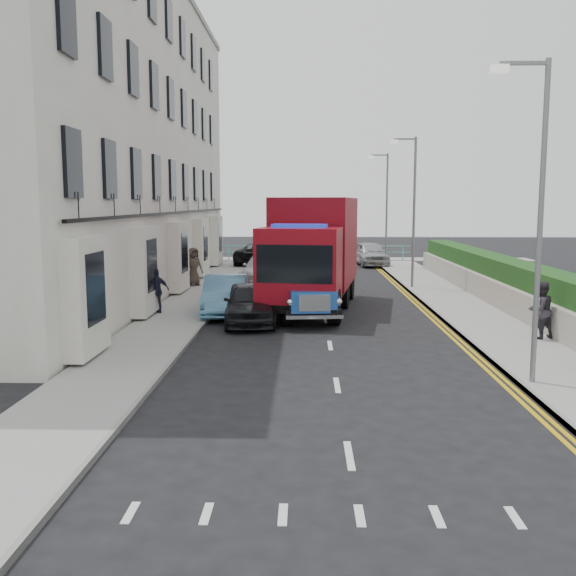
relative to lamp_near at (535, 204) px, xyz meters
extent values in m
plane|color=black|center=(-4.18, 2.00, -4.00)|extent=(120.00, 120.00, 0.00)
cube|color=gray|center=(-9.38, 11.00, -3.94)|extent=(2.40, 38.00, 0.12)
cube|color=gray|center=(1.12, 11.00, -3.94)|extent=(2.60, 38.00, 0.12)
cube|color=gray|center=(-4.18, 31.00, -3.94)|extent=(30.00, 2.50, 0.12)
plane|color=slate|center=(-4.18, 62.00, -4.00)|extent=(120.00, 120.00, 0.00)
cube|color=silver|center=(-13.68, 15.00, 3.00)|extent=(6.00, 30.00, 14.00)
cube|color=black|center=(-10.53, 15.00, -0.40)|extent=(0.12, 28.00, 0.10)
cube|color=#B2AD9E|center=(2.42, 11.00, -3.45)|extent=(0.30, 28.00, 1.00)
cube|color=#133E14|center=(3.12, 11.00, -3.05)|extent=(1.20, 28.00, 1.70)
cube|color=#59B2A5|center=(-4.18, 30.20, -2.92)|extent=(13.00, 0.08, 0.06)
cube|color=#59B2A5|center=(-4.18, 30.20, -3.35)|extent=(13.00, 0.06, 0.05)
cylinder|color=slate|center=(0.12, 0.00, -0.50)|extent=(0.12, 0.12, 7.00)
cube|color=slate|center=(-0.38, 0.00, 2.90)|extent=(1.00, 0.08, 0.08)
cube|color=beige|center=(-0.88, 0.00, 2.78)|extent=(0.35, 0.18, 0.18)
cylinder|color=slate|center=(0.12, 16.00, -0.50)|extent=(0.12, 0.12, 7.00)
cube|color=slate|center=(-0.38, 16.00, 2.90)|extent=(1.00, 0.08, 0.08)
cube|color=beige|center=(-0.88, 16.00, 2.78)|extent=(0.35, 0.18, 0.18)
cylinder|color=slate|center=(0.12, 26.00, -0.50)|extent=(0.12, 0.12, 7.00)
cube|color=slate|center=(-0.38, 26.00, 2.90)|extent=(1.00, 0.08, 0.08)
cube|color=beige|center=(-0.88, 26.00, 2.78)|extent=(0.35, 0.18, 0.18)
cylinder|color=black|center=(-5.54, 6.85, -3.54)|extent=(0.35, 0.93, 0.91)
cylinder|color=black|center=(-3.88, 7.03, -3.54)|extent=(0.35, 0.93, 0.91)
cylinder|color=black|center=(-5.83, 9.48, -3.54)|extent=(0.35, 0.93, 0.91)
cylinder|color=black|center=(-4.18, 9.67, -3.54)|extent=(0.35, 0.93, 0.91)
cube|color=black|center=(-4.86, 8.26, -3.41)|extent=(2.29, 4.71, 0.17)
cube|color=#1E50A7|center=(-4.66, 6.52, -3.07)|extent=(1.59, 1.39, 0.68)
cube|color=silver|center=(-4.59, 5.89, -3.07)|extent=(1.00, 0.19, 0.52)
cube|color=#0D244B|center=(-4.78, 7.60, -2.53)|extent=(2.01, 1.34, 1.66)
cube|color=black|center=(-4.98, 9.39, -3.19)|extent=(2.27, 2.85, 0.11)
cylinder|color=black|center=(-6.23, 7.44, -3.39)|extent=(0.54, 1.26, 1.22)
cylinder|color=black|center=(-3.93, 7.09, -3.39)|extent=(0.54, 1.26, 1.22)
cylinder|color=black|center=(-5.71, 10.84, -3.39)|extent=(0.54, 1.26, 1.22)
cylinder|color=black|center=(-3.41, 10.49, -3.39)|extent=(0.54, 1.26, 1.22)
cylinder|color=black|center=(-5.34, 13.25, -3.39)|extent=(0.54, 1.26, 1.22)
cylinder|color=black|center=(-3.03, 12.90, -3.39)|extent=(0.54, 1.26, 1.22)
cube|color=black|center=(-4.64, 10.12, -3.17)|extent=(3.70, 8.06, 0.28)
cube|color=maroon|center=(-5.08, 7.27, -2.00)|extent=(2.95, 2.49, 2.44)
cube|color=black|center=(-5.24, 6.26, -1.89)|extent=(2.43, 0.46, 1.22)
cube|color=maroon|center=(-4.46, 11.32, -1.45)|extent=(3.62, 6.12, 3.33)
imported|color=black|center=(-6.78, 7.29, -3.30)|extent=(2.08, 4.24, 1.39)
imported|color=#5B99C4|center=(-7.78, 9.06, -3.29)|extent=(1.77, 4.36, 1.41)
imported|color=silver|center=(-6.78, 17.33, -3.22)|extent=(2.62, 5.53, 1.56)
imported|color=black|center=(-7.62, 27.35, -3.24)|extent=(3.62, 5.87, 1.52)
imported|color=#A4A5A9|center=(-0.68, 27.47, -3.23)|extent=(2.33, 4.69, 1.54)
imported|color=#302B35|center=(1.92, 4.58, -3.04)|extent=(0.99, 0.90, 1.67)
imported|color=#1C2033|center=(-10.18, 8.56, -3.07)|extent=(1.00, 0.87, 1.61)
imported|color=#3D332C|center=(-10.18, 16.22, -2.97)|extent=(1.05, 1.01, 1.81)
camera|label=1|loc=(-4.90, -13.88, 0.04)|focal=40.00mm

